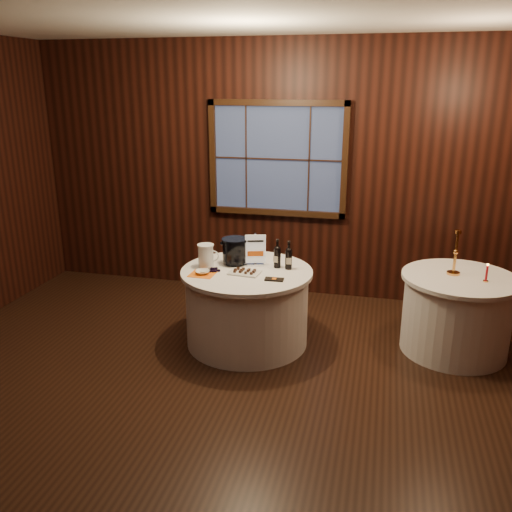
% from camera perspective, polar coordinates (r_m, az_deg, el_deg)
% --- Properties ---
extents(ground, '(6.00, 6.00, 0.00)m').
position_cam_1_polar(ground, '(4.71, -4.05, -14.35)').
color(ground, black).
rests_on(ground, ground).
extents(back_wall, '(6.00, 0.10, 3.00)m').
position_cam_1_polar(back_wall, '(6.47, 2.29, 9.27)').
color(back_wall, black).
rests_on(back_wall, ground).
extents(main_table, '(1.28, 1.28, 0.77)m').
position_cam_1_polar(main_table, '(5.39, -0.96, -5.34)').
color(main_table, white).
rests_on(main_table, ground).
extents(side_table, '(1.08, 1.08, 0.77)m').
position_cam_1_polar(side_table, '(5.57, 20.32, -5.71)').
color(side_table, white).
rests_on(side_table, ground).
extents(sign_stand, '(0.20, 0.14, 0.33)m').
position_cam_1_polar(sign_stand, '(5.35, -0.08, 0.16)').
color(sign_stand, silver).
rests_on(sign_stand, main_table).
extents(port_bottle_left, '(0.07, 0.08, 0.29)m').
position_cam_1_polar(port_bottle_left, '(5.29, 2.26, 0.08)').
color(port_bottle_left, black).
rests_on(port_bottle_left, main_table).
extents(port_bottle_right, '(0.07, 0.08, 0.28)m').
position_cam_1_polar(port_bottle_right, '(5.25, 3.45, -0.10)').
color(port_bottle_right, black).
rests_on(port_bottle_right, main_table).
extents(ice_bucket, '(0.26, 0.26, 0.27)m').
position_cam_1_polar(ice_bucket, '(5.38, -2.25, 0.56)').
color(ice_bucket, black).
rests_on(ice_bucket, main_table).
extents(chocolate_plate, '(0.31, 0.22, 0.04)m').
position_cam_1_polar(chocolate_plate, '(5.15, -1.21, -1.69)').
color(chocolate_plate, silver).
rests_on(chocolate_plate, main_table).
extents(chocolate_box, '(0.18, 0.09, 0.01)m').
position_cam_1_polar(chocolate_box, '(4.99, 1.93, -2.47)').
color(chocolate_box, black).
rests_on(chocolate_box, main_table).
extents(grape_bunch, '(0.18, 0.09, 0.04)m').
position_cam_1_polar(grape_bunch, '(5.20, -4.46, -1.49)').
color(grape_bunch, black).
rests_on(grape_bunch, main_table).
extents(glass_pitcher, '(0.22, 0.16, 0.23)m').
position_cam_1_polar(glass_pitcher, '(5.32, -5.28, 0.03)').
color(glass_pitcher, white).
rests_on(glass_pitcher, main_table).
extents(orange_napkin, '(0.24, 0.24, 0.00)m').
position_cam_1_polar(orange_napkin, '(5.16, -5.64, -1.89)').
color(orange_napkin, orange).
rests_on(orange_napkin, main_table).
extents(cracker_bowl, '(0.17, 0.17, 0.03)m').
position_cam_1_polar(cracker_bowl, '(5.16, -5.64, -1.69)').
color(cracker_bowl, silver).
rests_on(cracker_bowl, orange_napkin).
extents(brass_candlestick, '(0.12, 0.12, 0.43)m').
position_cam_1_polar(brass_candlestick, '(5.42, 20.21, -0.25)').
color(brass_candlestick, gold).
rests_on(brass_candlestick, side_table).
extents(red_candle, '(0.05, 0.05, 0.17)m').
position_cam_1_polar(red_candle, '(5.35, 23.10, -1.80)').
color(red_candle, gold).
rests_on(red_candle, side_table).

